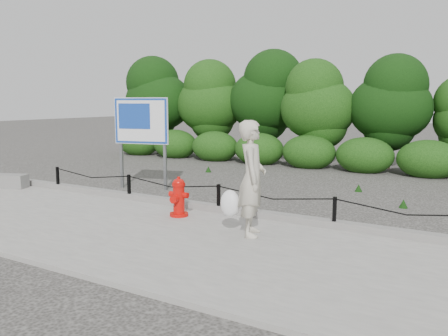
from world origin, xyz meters
TOP-DOWN VIEW (x-y plane):
  - ground at (0.00, 0.00)m, footprint 90.00×90.00m
  - sidewalk at (0.00, -2.00)m, footprint 14.00×4.00m
  - curb at (0.00, 0.05)m, footprint 14.00×0.22m
  - chain_barrier at (0.00, 0.00)m, footprint 10.06×0.06m
  - treeline at (-0.37, 8.91)m, footprint 20.15×3.64m
  - fire_hydrant at (-0.52, -0.70)m, footprint 0.43×0.45m
  - pedestrian at (1.36, -1.14)m, footprint 0.90×0.87m
  - concrete_block at (-6.40, -0.55)m, footprint 1.20×0.76m
  - advertising_sign at (-3.38, 1.51)m, footprint 1.52×0.48m

SIDE VIEW (x-z plane):
  - ground at x=0.00m, z-range 0.00..0.00m
  - sidewalk at x=0.00m, z-range 0.00..0.08m
  - curb at x=0.00m, z-range 0.08..0.22m
  - concrete_block at x=-6.40m, z-range 0.08..0.44m
  - chain_barrier at x=0.00m, z-range 0.16..0.76m
  - fire_hydrant at x=-0.52m, z-range 0.06..0.87m
  - pedestrian at x=1.36m, z-range 0.05..2.06m
  - advertising_sign at x=-3.38m, z-range 0.51..3.00m
  - treeline at x=-0.37m, z-range 0.16..4.71m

